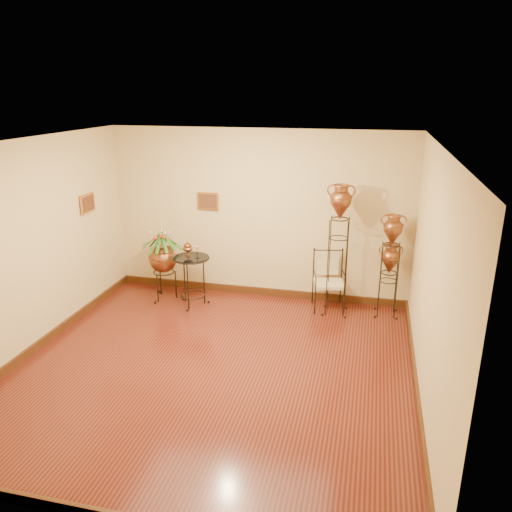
% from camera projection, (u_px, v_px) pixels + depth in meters
% --- Properties ---
extents(ground, '(5.00, 5.00, 0.00)m').
position_uv_depth(ground, '(214.00, 368.00, 6.36)').
color(ground, maroon).
rests_on(ground, ground).
extents(room_shell, '(5.02, 5.02, 2.81)m').
position_uv_depth(room_shell, '(209.00, 237.00, 5.82)').
color(room_shell, '#D4C089').
rests_on(room_shell, ground).
extents(amphora_tall, '(0.49, 0.49, 2.07)m').
position_uv_depth(amphora_tall, '(338.00, 249.00, 7.60)').
color(amphora_tall, black).
rests_on(amphora_tall, ground).
extents(amphora_mid, '(0.39, 0.39, 1.63)m').
position_uv_depth(amphora_mid, '(390.00, 265.00, 7.61)').
color(amphora_mid, black).
rests_on(amphora_mid, ground).
extents(amphora_short, '(0.41, 0.41, 1.16)m').
position_uv_depth(amphora_short, '(388.00, 280.00, 7.69)').
color(amphora_short, black).
rests_on(amphora_short, ground).
extents(planter_urn, '(0.95, 0.95, 1.36)m').
position_uv_depth(planter_urn, '(163.00, 255.00, 8.24)').
color(planter_urn, black).
rests_on(planter_urn, ground).
extents(armchair, '(0.62, 0.59, 0.94)m').
position_uv_depth(armchair, '(329.00, 281.00, 7.92)').
color(armchair, black).
rests_on(armchair, ground).
extents(side_table, '(0.74, 0.74, 1.05)m').
position_uv_depth(side_table, '(192.00, 280.00, 8.08)').
color(side_table, black).
rests_on(side_table, ground).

